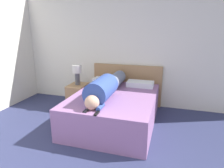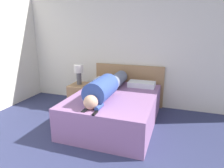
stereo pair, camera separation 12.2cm
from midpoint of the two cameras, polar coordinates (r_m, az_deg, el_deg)
The scene contains 10 objects.
wall_back at distance 4.63m, azimuth 2.93°, elevation 9.97°, with size 6.16×0.06×2.60m.
bed at distance 3.81m, azimuth -0.29°, elevation -7.18°, with size 1.49×1.93×0.57m.
headboard at distance 4.71m, azimuth 3.49°, elevation -0.21°, with size 1.61×0.04×0.95m.
nightstand at distance 4.60m, azimuth -10.37°, elevation -3.45°, with size 0.38×0.49×0.55m.
table_lamp at distance 4.45m, azimuth -10.73°, elevation 3.44°, with size 0.20×0.20×0.45m.
person_lying at distance 3.62m, azimuth -2.65°, elevation -0.80°, with size 0.39×1.78×0.39m.
pillow_near_headboard at distance 4.44m, azimuth -2.32°, elevation 0.85°, with size 0.58×0.31×0.12m.
pillow_second at distance 4.26m, azimuth 7.28°, elevation 0.02°, with size 0.55×0.31×0.11m.
tv_remote at distance 2.92m, azimuth -5.58°, elevation -8.35°, with size 0.04×0.15×0.02m.
cell_phone at distance 3.04m, azimuth -8.63°, elevation -7.60°, with size 0.06×0.13×0.01m.
Camera 1 is at (1.05, -0.61, 1.77)m, focal length 32.00 mm.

